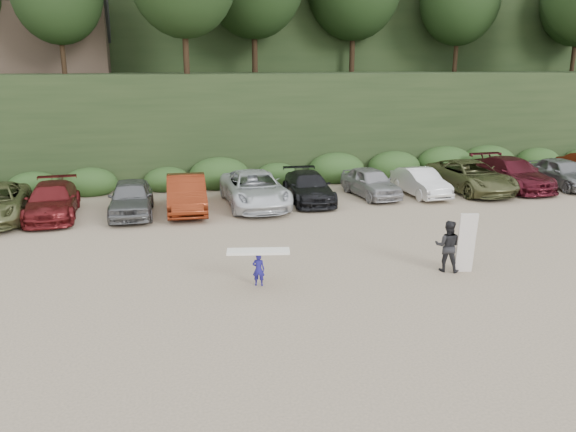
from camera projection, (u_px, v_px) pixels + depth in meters
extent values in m
plane|color=tan|center=(357.00, 276.00, 17.80)|extent=(120.00, 120.00, 0.00)
cube|color=black|center=(238.00, 119.00, 37.57)|extent=(80.00, 14.00, 6.00)
cube|color=black|center=(204.00, 48.00, 53.08)|extent=(90.00, 30.00, 16.00)
cube|color=#2B491E|center=(252.00, 175.00, 31.05)|extent=(46.20, 2.00, 1.20)
cube|color=brown|center=(42.00, 40.00, 35.20)|extent=(8.00, 6.00, 4.00)
imported|color=maroon|center=(52.00, 201.00, 24.52)|extent=(2.15, 5.12, 1.48)
imported|color=slate|center=(131.00, 198.00, 24.87)|extent=(2.06, 4.69, 1.57)
imported|color=maroon|center=(187.00, 194.00, 25.55)|extent=(2.01, 5.02, 1.62)
imported|color=silver|center=(255.00, 189.00, 26.49)|extent=(2.71, 5.84, 1.62)
imported|color=black|center=(308.00, 187.00, 27.40)|extent=(2.29, 4.97, 1.41)
imported|color=#9B9BA0|center=(371.00, 182.00, 28.43)|extent=(2.09, 4.44, 1.47)
imported|color=white|center=(420.00, 182.00, 28.63)|extent=(1.55, 4.24, 1.39)
imported|color=brown|center=(470.00, 176.00, 29.55)|extent=(2.92, 5.90, 1.61)
imported|color=#4E111C|center=(512.00, 173.00, 30.30)|extent=(2.28, 5.59, 1.62)
imported|color=slate|center=(563.00, 173.00, 30.58)|extent=(2.17, 4.77, 1.59)
imported|color=navy|center=(259.00, 269.00, 16.93)|extent=(0.44, 0.36, 1.03)
cube|color=white|center=(258.00, 251.00, 16.78)|extent=(1.95, 0.90, 0.08)
imported|color=black|center=(448.00, 246.00, 18.06)|extent=(1.04, 0.99, 1.69)
cube|color=silver|center=(466.00, 243.00, 17.85)|extent=(0.61, 0.41, 2.00)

